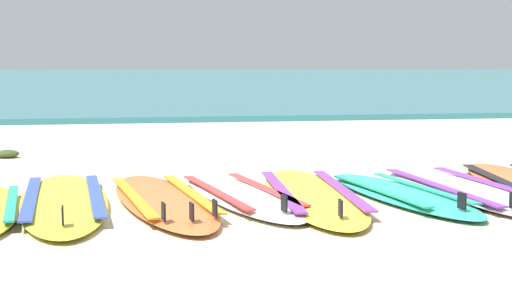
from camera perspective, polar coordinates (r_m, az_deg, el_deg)
ground_plane at (r=5.93m, az=5.48°, el=-3.11°), size 80.00×80.00×0.00m
sea at (r=42.59m, az=-7.66°, el=5.69°), size 80.00×60.00×0.10m
surfboard_1 at (r=5.63m, az=-14.28°, el=-3.46°), size 0.81×2.54×0.18m
surfboard_2 at (r=5.54m, az=-7.04°, el=-3.47°), size 0.93×2.42×0.18m
surfboard_3 at (r=5.69m, az=-1.18°, el=-3.13°), size 0.95×2.25×0.18m
surfboard_4 at (r=5.72m, az=4.19°, el=-3.09°), size 0.78×2.57×0.18m
surfboard_5 at (r=5.84m, az=10.81°, el=-2.99°), size 0.83×2.12×0.18m
surfboard_6 at (r=6.13m, az=15.48°, el=-2.64°), size 0.82×2.58×0.18m
seaweed_clump_near_shoreline at (r=8.52m, az=-18.22°, el=-0.03°), size 0.25×0.20×0.09m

